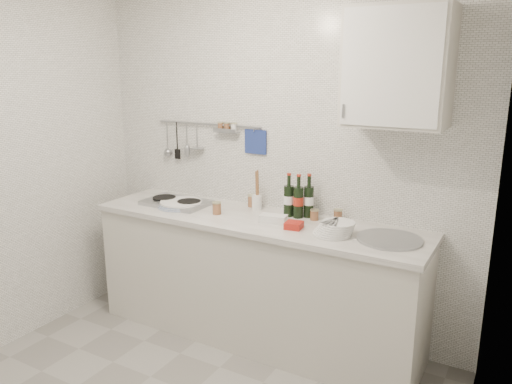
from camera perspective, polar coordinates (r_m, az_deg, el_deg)
back_wall at (r=3.69m, az=2.22°, el=3.15°), size 3.00×0.02×2.50m
wall_right at (r=1.96m, az=22.84°, el=-8.18°), size 0.02×2.80×2.50m
counter at (r=3.69m, az=0.01°, el=-10.19°), size 2.44×0.64×0.96m
wall_rail at (r=3.94m, az=-5.73°, el=6.39°), size 0.98×0.09×0.34m
wall_cabinet at (r=3.13m, az=15.91°, el=13.53°), size 0.60×0.38×0.70m
plate_stack_hob at (r=3.83m, az=-8.68°, el=-1.35°), size 0.34×0.33×0.04m
plate_stack_sink at (r=3.20m, az=9.01°, el=-4.12°), size 0.26×0.25×0.09m
wine_bottles at (r=3.51m, az=4.89°, el=-0.42°), size 0.21×0.12×0.31m
butter_dish at (r=3.40m, az=1.99°, el=-3.09°), size 0.20×0.12×0.05m
strawberry_punnet at (r=3.29m, az=4.35°, el=-3.81°), size 0.12×0.12×0.04m
utensil_crock at (r=3.70m, az=0.09°, el=-0.95°), size 0.07×0.07×0.30m
jar_a at (r=3.78m, az=-0.44°, el=-0.98°), size 0.07×0.07×0.09m
jar_b at (r=3.49m, az=9.33°, el=-2.60°), size 0.06×0.06×0.08m
jar_c at (r=3.48m, az=6.69°, el=-2.58°), size 0.06×0.06×0.08m
jar_d at (r=3.60m, az=-4.50°, el=-1.82°), size 0.07×0.07×0.09m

